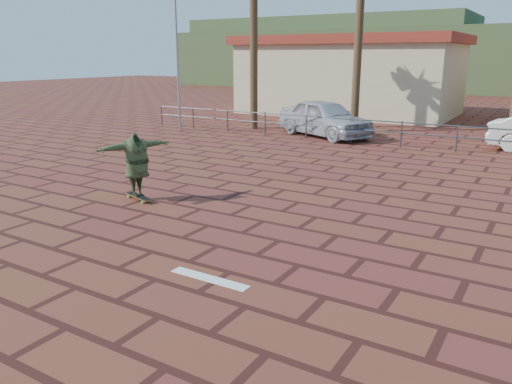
% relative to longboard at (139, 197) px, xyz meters
% --- Properties ---
extents(ground, '(120.00, 120.00, 0.00)m').
position_rel_longboard_xyz_m(ground, '(3.42, -1.50, -0.08)').
color(ground, maroon).
rests_on(ground, ground).
extents(paint_stripe, '(1.40, 0.22, 0.01)m').
position_rel_longboard_xyz_m(paint_stripe, '(4.12, -2.70, -0.08)').
color(paint_stripe, white).
rests_on(paint_stripe, ground).
extents(guardrail, '(24.06, 0.06, 1.00)m').
position_rel_longboard_xyz_m(guardrail, '(3.42, 10.50, 0.60)').
color(guardrail, '#47494F').
rests_on(guardrail, ground).
extents(flagpole, '(1.30, 0.10, 8.00)m').
position_rel_longboard_xyz_m(flagpole, '(-6.45, 9.50, 4.56)').
color(flagpole, gray).
rests_on(flagpole, ground).
extents(building_west, '(12.60, 7.60, 4.50)m').
position_rel_longboard_xyz_m(building_west, '(-2.58, 20.50, 2.20)').
color(building_west, beige).
rests_on(building_west, ground).
extents(hill_front, '(70.00, 18.00, 6.00)m').
position_rel_longboard_xyz_m(hill_front, '(3.42, 48.50, 2.92)').
color(hill_front, '#384C28').
rests_on(hill_front, ground).
extents(hill_back, '(35.00, 14.00, 8.00)m').
position_rel_longboard_xyz_m(hill_back, '(-18.58, 54.50, 3.92)').
color(hill_back, '#384C28').
rests_on(hill_back, ground).
extents(longboard, '(1.03, 0.51, 0.10)m').
position_rel_longboard_xyz_m(longboard, '(0.00, 0.00, 0.00)').
color(longboard, olive).
rests_on(longboard, ground).
extents(skateboarder, '(1.08, 1.98, 1.55)m').
position_rel_longboard_xyz_m(skateboarder, '(-0.00, -0.00, 0.80)').
color(skateboarder, '#374625').
rests_on(skateboarder, longboard).
extents(car_silver, '(5.04, 3.69, 1.59)m').
position_rel_longboard_xyz_m(car_silver, '(-0.19, 11.50, 0.72)').
color(car_silver, '#B5B7BC').
rests_on(car_silver, ground).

